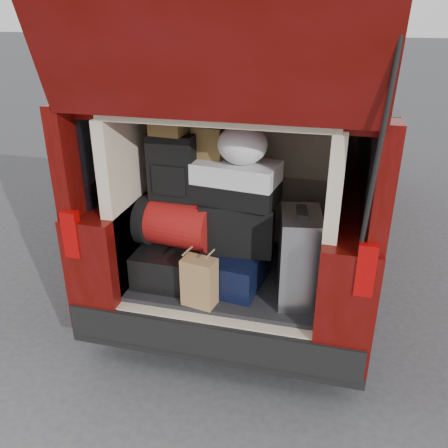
{
  "coord_description": "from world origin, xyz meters",
  "views": [
    {
      "loc": [
        0.67,
        -2.6,
        2.28
      ],
      "look_at": [
        -0.04,
        0.2,
        0.94
      ],
      "focal_mm": 38.0,
      "sensor_mm": 36.0,
      "label": 1
    }
  ],
  "objects_px": {
    "kraft_bag": "(199,282)",
    "backpack": "(173,166)",
    "navy_hardshell": "(232,266)",
    "red_duffel": "(177,223)",
    "black_soft_case": "(238,226)",
    "black_hardshell": "(174,259)",
    "twotone_duffel": "(232,181)",
    "silver_roller": "(299,257)"
  },
  "relations": [
    {
      "from": "black_soft_case",
      "to": "black_hardshell",
      "type": "bearing_deg",
      "value": -176.76
    },
    {
      "from": "red_duffel",
      "to": "backpack",
      "type": "bearing_deg",
      "value": 124.21
    },
    {
      "from": "kraft_bag",
      "to": "backpack",
      "type": "distance_m",
      "value": 0.77
    },
    {
      "from": "black_soft_case",
      "to": "silver_roller",
      "type": "bearing_deg",
      "value": -23.32
    },
    {
      "from": "black_hardshell",
      "to": "navy_hardshell",
      "type": "xyz_separation_m",
      "value": [
        0.41,
        0.01,
        -0.0
      ]
    },
    {
      "from": "silver_roller",
      "to": "twotone_duffel",
      "type": "xyz_separation_m",
      "value": [
        -0.47,
        0.15,
        0.41
      ]
    },
    {
      "from": "black_soft_case",
      "to": "backpack",
      "type": "distance_m",
      "value": 0.58
    },
    {
      "from": "red_duffel",
      "to": "black_hardshell",
      "type": "bearing_deg",
      "value": -167.78
    },
    {
      "from": "silver_roller",
      "to": "black_soft_case",
      "type": "distance_m",
      "value": 0.46
    },
    {
      "from": "kraft_bag",
      "to": "red_duffel",
      "type": "height_order",
      "value": "red_duffel"
    },
    {
      "from": "navy_hardshell",
      "to": "red_duffel",
      "type": "height_order",
      "value": "red_duffel"
    },
    {
      "from": "black_hardshell",
      "to": "kraft_bag",
      "type": "height_order",
      "value": "kraft_bag"
    },
    {
      "from": "backpack",
      "to": "twotone_duffel",
      "type": "xyz_separation_m",
      "value": [
        0.39,
        0.02,
        -0.08
      ]
    },
    {
      "from": "black_soft_case",
      "to": "red_duffel",
      "type": "bearing_deg",
      "value": -176.5
    },
    {
      "from": "black_hardshell",
      "to": "twotone_duffel",
      "type": "height_order",
      "value": "twotone_duffel"
    },
    {
      "from": "silver_roller",
      "to": "red_duffel",
      "type": "xyz_separation_m",
      "value": [
        -0.83,
        0.08,
        0.1
      ]
    },
    {
      "from": "silver_roller",
      "to": "backpack",
      "type": "bearing_deg",
      "value": 161.68
    },
    {
      "from": "backpack",
      "to": "silver_roller",
      "type": "bearing_deg",
      "value": -6.01
    },
    {
      "from": "silver_roller",
      "to": "red_duffel",
      "type": "distance_m",
      "value": 0.84
    },
    {
      "from": "red_duffel",
      "to": "black_soft_case",
      "type": "xyz_separation_m",
      "value": [
        0.41,
        0.06,
        0.0
      ]
    },
    {
      "from": "silver_roller",
      "to": "twotone_duffel",
      "type": "bearing_deg",
      "value": 152.35
    },
    {
      "from": "kraft_bag",
      "to": "black_soft_case",
      "type": "relative_size",
      "value": 0.68
    },
    {
      "from": "black_soft_case",
      "to": "kraft_bag",
      "type": "bearing_deg",
      "value": -118.06
    },
    {
      "from": "black_hardshell",
      "to": "backpack",
      "type": "height_order",
      "value": "backpack"
    },
    {
      "from": "navy_hardshell",
      "to": "silver_roller",
      "type": "height_order",
      "value": "silver_roller"
    },
    {
      "from": "black_hardshell",
      "to": "kraft_bag",
      "type": "distance_m",
      "value": 0.42
    },
    {
      "from": "backpack",
      "to": "red_duffel",
      "type": "bearing_deg",
      "value": -60.66
    },
    {
      "from": "twotone_duffel",
      "to": "black_soft_case",
      "type": "bearing_deg",
      "value": -5.51
    },
    {
      "from": "black_soft_case",
      "to": "backpack",
      "type": "relative_size",
      "value": 1.08
    },
    {
      "from": "black_hardshell",
      "to": "kraft_bag",
      "type": "xyz_separation_m",
      "value": [
        0.28,
        -0.31,
        0.04
      ]
    },
    {
      "from": "silver_roller",
      "to": "backpack",
      "type": "xyz_separation_m",
      "value": [
        -0.86,
        0.13,
        0.48
      ]
    },
    {
      "from": "silver_roller",
      "to": "red_duffel",
      "type": "bearing_deg",
      "value": 164.69
    },
    {
      "from": "silver_roller",
      "to": "twotone_duffel",
      "type": "height_order",
      "value": "twotone_duffel"
    },
    {
      "from": "black_hardshell",
      "to": "silver_roller",
      "type": "xyz_separation_m",
      "value": [
        0.87,
        -0.08,
        0.18
      ]
    },
    {
      "from": "black_hardshell",
      "to": "silver_roller",
      "type": "distance_m",
      "value": 0.89
    },
    {
      "from": "black_hardshell",
      "to": "backpack",
      "type": "xyz_separation_m",
      "value": [
        0.01,
        0.05,
        0.66
      ]
    },
    {
      "from": "red_duffel",
      "to": "kraft_bag",
      "type": "bearing_deg",
      "value": -44.07
    },
    {
      "from": "backpack",
      "to": "navy_hardshell",
      "type": "bearing_deg",
      "value": -3.34
    },
    {
      "from": "black_hardshell",
      "to": "red_duffel",
      "type": "height_order",
      "value": "red_duffel"
    },
    {
      "from": "navy_hardshell",
      "to": "red_duffel",
      "type": "distance_m",
      "value": 0.47
    },
    {
      "from": "navy_hardshell",
      "to": "black_soft_case",
      "type": "xyz_separation_m",
      "value": [
        0.03,
        0.05,
        0.28
      ]
    },
    {
      "from": "navy_hardshell",
      "to": "backpack",
      "type": "height_order",
      "value": "backpack"
    }
  ]
}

